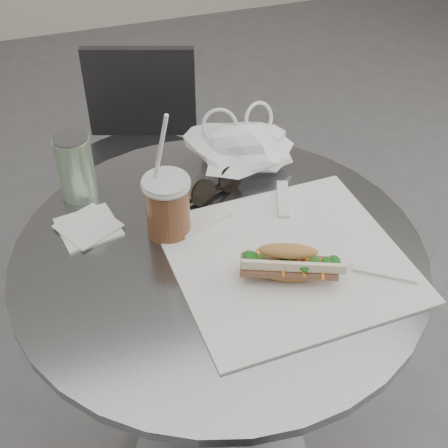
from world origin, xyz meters
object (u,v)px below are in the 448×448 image
object	(u,v)px
chair_far	(144,200)
banh_mi	(288,263)
drink_can	(76,167)
iced_coffee	(167,205)
cafe_table	(220,345)
sunglasses	(216,187)

from	to	relation	value
chair_far	banh_mi	xyz separation A→B (m)	(0.11, -0.79, 0.43)
chair_far	drink_can	bearing A→B (deg)	83.84
iced_coffee	cafe_table	bearing A→B (deg)	-48.05
chair_far	sunglasses	world-z (taller)	sunglasses
iced_coffee	sunglasses	world-z (taller)	iced_coffee
chair_far	drink_can	distance (m)	0.67
cafe_table	drink_can	bearing A→B (deg)	130.89
sunglasses	chair_far	bearing A→B (deg)	74.65
cafe_table	chair_far	xyz separation A→B (m)	(-0.02, 0.69, -0.12)
chair_far	iced_coffee	world-z (taller)	iced_coffee
iced_coffee	drink_can	distance (m)	0.22
drink_can	banh_mi	bearing A→B (deg)	-49.13
banh_mi	sunglasses	distance (m)	0.27
iced_coffee	banh_mi	bearing A→B (deg)	-48.67
banh_mi	iced_coffee	xyz separation A→B (m)	(-0.16, 0.19, 0.03)
cafe_table	drink_can	world-z (taller)	drink_can
cafe_table	iced_coffee	size ratio (longest dim) A/B	2.92
cafe_table	banh_mi	distance (m)	0.34
chair_far	banh_mi	bearing A→B (deg)	115.93
cafe_table	drink_can	size ratio (longest dim) A/B	5.55
cafe_table	drink_can	distance (m)	0.47
cafe_table	sunglasses	xyz separation A→B (m)	(0.05, 0.16, 0.30)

